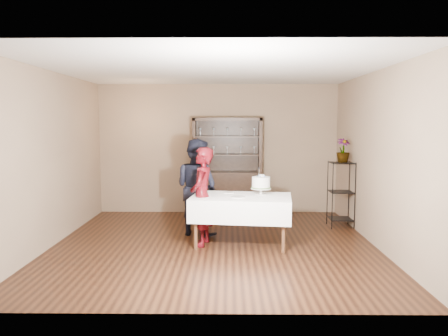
# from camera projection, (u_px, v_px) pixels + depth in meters

# --- Properties ---
(floor) EXTENTS (5.00, 5.00, 0.00)m
(floor) POSITION_uv_depth(u_px,v_px,m) (214.00, 244.00, 6.85)
(floor) COLOR black
(floor) RESTS_ON ground
(ceiling) EXTENTS (5.00, 5.00, 0.00)m
(ceiling) POSITION_uv_depth(u_px,v_px,m) (213.00, 70.00, 6.57)
(ceiling) COLOR silver
(ceiling) RESTS_ON back_wall
(back_wall) EXTENTS (5.00, 0.02, 2.70)m
(back_wall) POSITION_uv_depth(u_px,v_px,m) (218.00, 149.00, 9.20)
(back_wall) COLOR brown
(back_wall) RESTS_ON floor
(wall_left) EXTENTS (0.02, 5.00, 2.70)m
(wall_left) POSITION_uv_depth(u_px,v_px,m) (52.00, 159.00, 6.74)
(wall_left) COLOR brown
(wall_left) RESTS_ON floor
(wall_right) EXTENTS (0.02, 5.00, 2.70)m
(wall_right) POSITION_uv_depth(u_px,v_px,m) (377.00, 159.00, 6.68)
(wall_right) COLOR brown
(wall_right) RESTS_ON floor
(china_hutch) EXTENTS (1.40, 0.48, 2.00)m
(china_hutch) POSITION_uv_depth(u_px,v_px,m) (227.00, 183.00, 9.02)
(china_hutch) COLOR black
(china_hutch) RESTS_ON floor
(plant_etagere) EXTENTS (0.42, 0.42, 1.20)m
(plant_etagere) POSITION_uv_depth(u_px,v_px,m) (341.00, 192.00, 7.95)
(plant_etagere) COLOR black
(plant_etagere) RESTS_ON floor
(cake_table) EXTENTS (1.64, 1.12, 0.77)m
(cake_table) POSITION_uv_depth(u_px,v_px,m) (241.00, 207.00, 6.81)
(cake_table) COLOR white
(cake_table) RESTS_ON floor
(woman) EXTENTS (0.44, 0.60, 1.53)m
(woman) POSITION_uv_depth(u_px,v_px,m) (202.00, 197.00, 6.76)
(woman) COLOR #340504
(woman) RESTS_ON floor
(man) EXTENTS (1.01, 0.97, 1.64)m
(man) POSITION_uv_depth(u_px,v_px,m) (196.00, 187.00, 7.39)
(man) COLOR black
(man) RESTS_ON floor
(cake) EXTENTS (0.38, 0.38, 0.44)m
(cake) POSITION_uv_depth(u_px,v_px,m) (261.00, 183.00, 6.93)
(cake) COLOR silver
(cake) RESTS_ON cake_table
(plate_near) EXTENTS (0.22, 0.22, 0.01)m
(plate_near) POSITION_uv_depth(u_px,v_px,m) (238.00, 197.00, 6.66)
(plate_near) COLOR silver
(plate_near) RESTS_ON cake_table
(plate_far) EXTENTS (0.25, 0.25, 0.01)m
(plate_far) POSITION_uv_depth(u_px,v_px,m) (229.00, 192.00, 7.10)
(plate_far) COLOR silver
(plate_far) RESTS_ON cake_table
(potted_plant) EXTENTS (0.30, 0.30, 0.44)m
(potted_plant) POSITION_uv_depth(u_px,v_px,m) (343.00, 150.00, 7.89)
(potted_plant) COLOR #456932
(potted_plant) RESTS_ON plant_etagere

